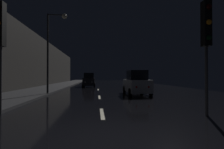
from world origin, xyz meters
TOP-DOWN VIEW (x-y plane):
  - ground at (0.00, 24.50)m, footprint 25.44×84.00m
  - sidewalk_left at (-6.52, 24.50)m, footprint 4.40×84.00m
  - building_facade_left at (-9.12, 21.00)m, footprint 0.80×63.00m
  - lane_centerline at (0.00, 9.37)m, footprint 0.16×15.49m
  - traffic_light_near_left at (-4.32, 3.20)m, footprint 0.32×0.46m
  - traffic_light_near_right at (4.32, 2.23)m, footprint 0.32×0.46m
  - streetlamp_overhead at (-3.96, 10.68)m, footprint 1.70×0.44m
  - car_approaching_headlights at (-1.37, 22.95)m, footprint 1.99×4.30m
  - car_parked_right_near at (3.42, 10.82)m, footprint 1.98×4.28m

SIDE VIEW (x-z plane):
  - ground at x=0.00m, z-range -0.02..0.00m
  - lane_centerline at x=0.00m, z-range 0.00..0.01m
  - sidewalk_left at x=-6.52m, z-range 0.00..0.15m
  - car_parked_right_near at x=3.42m, z-range -0.09..2.06m
  - car_approaching_headlights at x=-1.37m, z-range -0.09..2.07m
  - traffic_light_near_right at x=4.32m, z-range 1.07..5.86m
  - traffic_light_near_left at x=-4.32m, z-range 1.08..5.88m
  - building_facade_left at x=-9.12m, z-range 0.00..7.72m
  - streetlamp_overhead at x=-3.96m, z-range 1.17..8.26m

